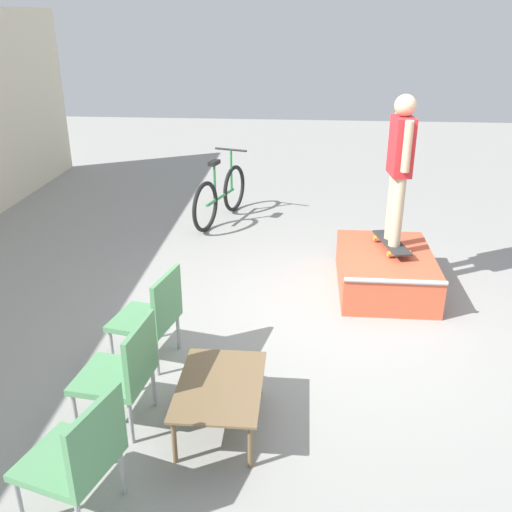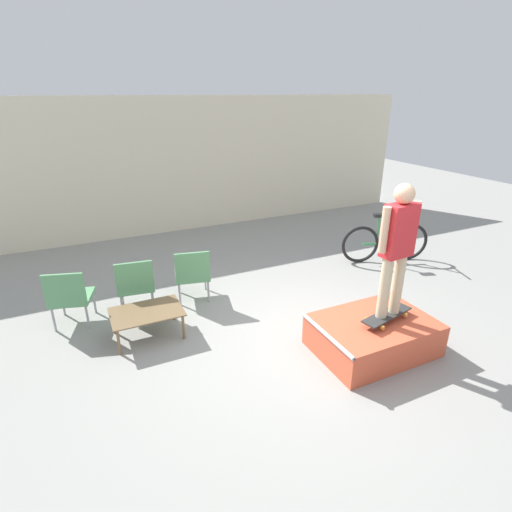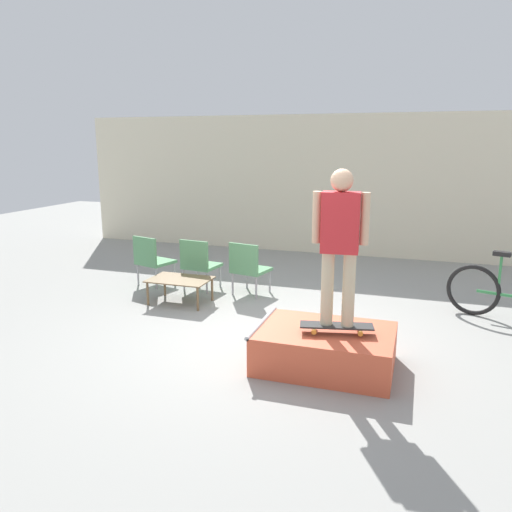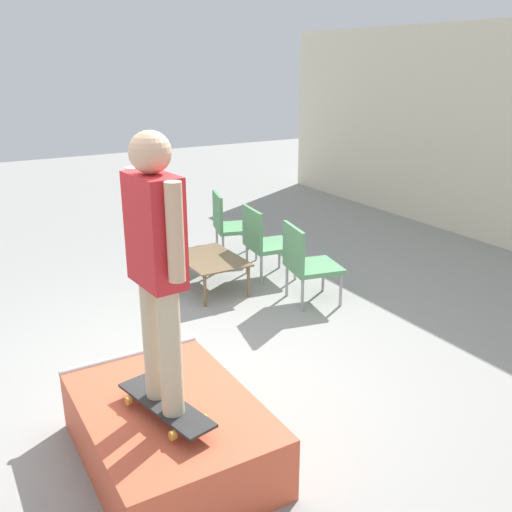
# 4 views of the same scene
# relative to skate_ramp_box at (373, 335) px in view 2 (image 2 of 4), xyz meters

# --- Properties ---
(ground_plane) EXTENTS (24.00, 24.00, 0.00)m
(ground_plane) POSITION_rel_skate_ramp_box_xyz_m (-0.86, 0.59, -0.21)
(ground_plane) COLOR gray
(house_wall_back) EXTENTS (12.00, 0.06, 3.00)m
(house_wall_back) POSITION_rel_skate_ramp_box_xyz_m (-0.86, 5.74, 1.29)
(house_wall_back) COLOR beige
(house_wall_back) RESTS_ON ground_plane
(skate_ramp_box) EXTENTS (1.48, 1.03, 0.45)m
(skate_ramp_box) POSITION_rel_skate_ramp_box_xyz_m (0.00, 0.00, 0.00)
(skate_ramp_box) COLOR #DB5638
(skate_ramp_box) RESTS_ON ground_plane
(skateboard_on_ramp) EXTENTS (0.79, 0.37, 0.07)m
(skateboard_on_ramp) POSITION_rel_skate_ramp_box_xyz_m (0.13, -0.06, 0.30)
(skateboard_on_ramp) COLOR #2D2D2D
(skateboard_on_ramp) RESTS_ON skate_ramp_box
(person_skater) EXTENTS (0.57, 0.23, 1.63)m
(person_skater) POSITION_rel_skate_ramp_box_xyz_m (0.13, -0.06, 1.26)
(person_skater) COLOR #C6B793
(person_skater) RESTS_ON skateboard_on_ramp
(coffee_table) EXTENTS (0.93, 0.63, 0.38)m
(coffee_table) POSITION_rel_skate_ramp_box_xyz_m (-2.52, 1.53, 0.13)
(coffee_table) COLOR brown
(coffee_table) RESTS_ON ground_plane
(patio_chair_left) EXTENTS (0.64, 0.64, 0.86)m
(patio_chair_left) POSITION_rel_skate_ramp_box_xyz_m (-3.42, 2.25, 0.26)
(patio_chair_left) COLOR #99999E
(patio_chair_left) RESTS_ON ground_plane
(patio_chair_center) EXTENTS (0.58, 0.58, 0.86)m
(patio_chair_center) POSITION_rel_skate_ramp_box_xyz_m (-2.53, 2.24, 0.26)
(patio_chair_center) COLOR #99999E
(patio_chair_center) RESTS_ON ground_plane
(patio_chair_right) EXTENTS (0.62, 0.62, 0.86)m
(patio_chair_right) POSITION_rel_skate_ramp_box_xyz_m (-1.67, 2.25, 0.26)
(patio_chair_right) COLOR #99999E
(patio_chair_right) RESTS_ON ground_plane
(bicycle) EXTENTS (1.67, 0.66, 1.02)m
(bicycle) POSITION_rel_skate_ramp_box_xyz_m (2.15, 2.19, 0.17)
(bicycle) COLOR black
(bicycle) RESTS_ON ground_plane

